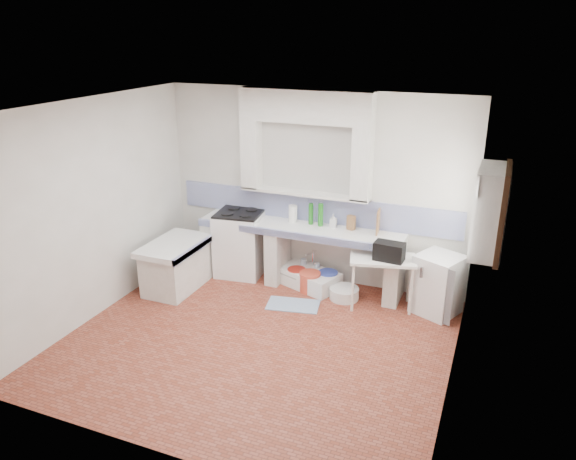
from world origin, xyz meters
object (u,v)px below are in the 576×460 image
at_px(sink, 308,279).
at_px(fridge, 438,284).
at_px(side_table, 381,282).
at_px(stove, 240,244).

xyz_separation_m(sink, fridge, (1.85, -0.10, 0.30)).
xyz_separation_m(side_table, fridge, (0.72, 0.12, 0.05)).
distance_m(stove, fridge, 2.98).
height_order(sink, fridge, fridge).
bearing_deg(sink, side_table, 9.71).
relative_size(stove, side_table, 1.12).
height_order(stove, fridge, stove).
bearing_deg(sink, fridge, 17.86).
bearing_deg(fridge, side_table, -146.02).
bearing_deg(side_table, stove, 158.78).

